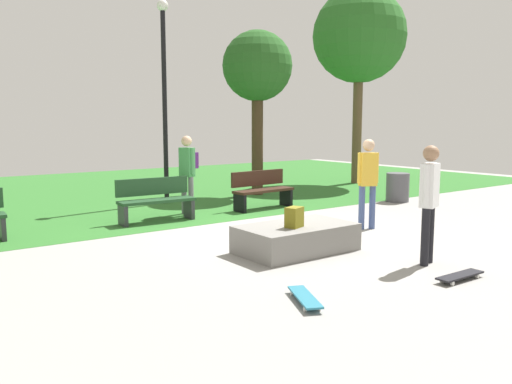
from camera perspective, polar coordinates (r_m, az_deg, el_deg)
The scene contains 15 objects.
ground_plane at distance 10.09m, azimuth 2.50°, elevation -4.30°, with size 28.00×28.00×0.00m, color gray.
grass_lawn at distance 16.72m, azimuth -14.25°, elevation 0.24°, with size 26.60×12.58×0.01m, color #2D6B28.
concrete_ledge at distance 8.54m, azimuth 4.35°, elevation -5.00°, with size 1.86×1.10×0.44m, color gray.
backpack_on_ledge at distance 8.26m, azimuth 4.15°, elevation -2.74°, with size 0.28×0.20×0.32m, color olive.
skater_performing_trick at distance 8.04m, azimuth 18.21°, elevation -0.32°, with size 0.41×0.29×1.75m.
skater_watching at distance 10.41m, azimuth 11.99°, elevation 1.64°, with size 0.40×0.31×1.75m.
skateboard_by_ledge at distance 6.25m, azimuth 5.30°, elevation -11.25°, with size 0.52×0.81×0.08m.
skateboard_spare at distance 7.55m, azimuth 21.18°, elevation -8.42°, with size 0.80×0.21×0.08m.
park_bench_near_path at distance 12.65m, azimuth 0.64°, elevation 0.35°, with size 1.63×0.59×0.91m.
park_bench_by_oak at distance 11.20m, azimuth -10.81°, elevation -0.73°, with size 1.62×0.54×0.91m.
tree_slender_maple at distance 18.44m, azimuth 11.11°, elevation 16.13°, with size 3.08×3.08×6.44m.
tree_young_birch at distance 15.10m, azimuth 0.15°, elevation 13.15°, with size 1.96×1.96×4.60m.
lamp_post at distance 13.66m, azimuth -9.88°, elevation 11.38°, with size 0.28×0.28×5.05m.
trash_bin at distance 14.28m, azimuth 15.05°, elevation 0.49°, with size 0.59×0.59×0.75m, color #4C4C51.
pedestrian_with_backpack at distance 11.91m, azimuth -7.38°, elevation 2.67°, with size 0.41×0.42×1.77m.
Camera 1 is at (-6.18, -7.69, 2.08)m, focal length 37.02 mm.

